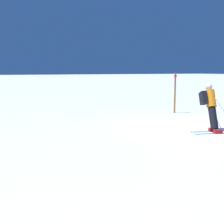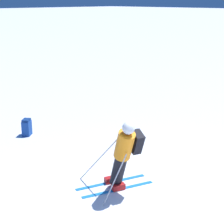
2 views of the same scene
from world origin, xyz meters
name	(u,v)px [view 1 (image 1 of 2)]	position (x,y,z in m)	size (l,w,h in m)	color
ground_plane	(187,126)	(0.00, 0.00, 0.00)	(300.00, 300.00, 0.00)	white
skier	(211,105)	(-1.04, -0.10, 0.91)	(1.56, 1.69, 1.69)	#1E7AC6
trail_marker	(175,91)	(3.12, -2.07, 1.08)	(0.13, 0.13, 1.98)	brown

